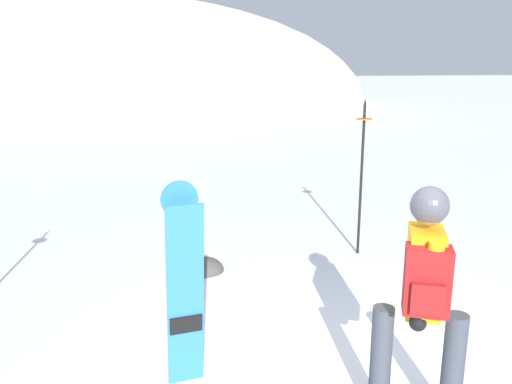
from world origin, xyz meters
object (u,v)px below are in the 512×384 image
at_px(snowboarder_main, 422,303).
at_px(piste_marker_far, 362,168).
at_px(spare_snowboard, 184,287).
at_px(rock_dark, 203,271).

distance_m(snowboarder_main, piste_marker_far, 3.43).
bearing_deg(spare_snowboard, piste_marker_far, 37.45).
relative_size(spare_snowboard, rock_dark, 3.22).
relative_size(snowboarder_main, piste_marker_far, 0.82).
distance_m(spare_snowboard, rock_dark, 2.47).
height_order(piste_marker_far, rock_dark, piste_marker_far).
distance_m(snowboarder_main, spare_snowboard, 1.71).
xyz_separation_m(spare_snowboard, rock_dark, (0.67, 2.23, -0.84)).
xyz_separation_m(snowboarder_main, rock_dark, (-0.74, 3.19, -0.92)).
bearing_deg(piste_marker_far, snowboarder_main, -114.14).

